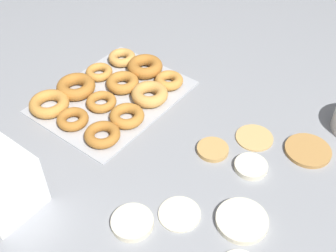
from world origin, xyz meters
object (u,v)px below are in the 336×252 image
pancake_2 (180,213)px  container_stack (0,184)px  pancake_5 (308,150)px  pancake_0 (254,137)px  pancake_1 (251,166)px  pancake_3 (213,149)px  donut_tray (111,92)px  pancake_4 (242,221)px  pancake_6 (133,223)px

pancake_2 → container_stack: container_stack is taller
container_stack → pancake_5: bearing=140.1°
pancake_0 → pancake_1: size_ratio=1.21×
pancake_0 → pancake_5: bearing=106.9°
pancake_5 → pancake_3: bearing=-53.0°
pancake_1 → donut_tray: 0.46m
pancake_4 → container_stack: container_stack is taller
pancake_2 → pancake_4: 0.14m
pancake_1 → pancake_5: size_ratio=0.70×
pancake_3 → donut_tray: bearing=-90.4°
pancake_1 → pancake_3: 0.11m
pancake_4 → pancake_5: 0.29m
pancake_1 → donut_tray: size_ratio=0.19×
donut_tray → pancake_2: bearing=62.5°
pancake_0 → pancake_3: size_ratio=1.21×
pancake_2 → pancake_1: bearing=165.0°
pancake_1 → pancake_6: same height
pancake_5 → pancake_0: bearing=-73.1°
pancake_3 → pancake_4: size_ratio=0.71×
container_stack → pancake_2: bearing=123.0°
pancake_2 → pancake_5: same height
pancake_5 → pancake_6: (0.43, -0.21, 0.00)m
pancake_4 → pancake_6: size_ratio=1.23×
pancake_0 → pancake_4: size_ratio=0.86×
pancake_2 → pancake_3: size_ratio=1.17×
pancake_3 → pancake_5: size_ratio=0.70×
pancake_3 → pancake_5: 0.24m
donut_tray → container_stack: 0.43m
pancake_1 → pancake_6: (0.30, -0.12, 0.00)m
pancake_5 → pancake_4: bearing=-5.1°
pancake_3 → container_stack: size_ratio=0.59×
pancake_5 → donut_tray: 0.56m
pancake_0 → pancake_5: (-0.04, 0.13, 0.00)m
pancake_3 → pancake_1: bearing=94.5°
pancake_0 → pancake_6: 0.40m
pancake_5 → container_stack: size_ratio=0.84×
pancake_1 → pancake_3: (0.01, -0.11, -0.00)m
pancake_0 → pancake_2: (0.31, -0.01, 0.00)m
pancake_2 → donut_tray: bearing=-117.5°
pancake_5 → pancake_6: size_ratio=1.25×
pancake_0 → pancake_4: (0.25, 0.11, 0.00)m
pancake_0 → container_stack: (0.52, -0.34, 0.06)m
pancake_3 → pancake_0: bearing=149.7°
pancake_6 → container_stack: (0.13, -0.26, 0.06)m
pancake_2 → donut_tray: 0.45m
pancake_1 → container_stack: (0.43, -0.38, 0.06)m
pancake_5 → donut_tray: (0.14, -0.55, 0.01)m
pancake_2 → pancake_0: bearing=177.5°
pancake_0 → pancake_4: bearing=23.3°
pancake_0 → pancake_5: 0.14m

